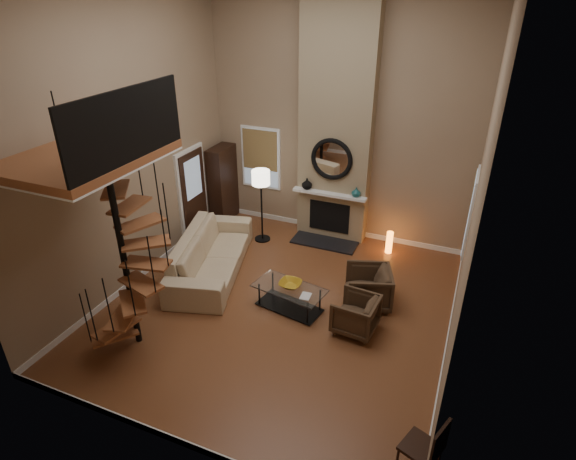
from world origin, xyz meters
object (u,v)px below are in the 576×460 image
at_px(armchair_near, 372,287).
at_px(coffee_table, 289,295).
at_px(armchair_far, 359,315).
at_px(sofa, 211,254).
at_px(side_chair, 428,447).
at_px(hutch, 223,184).
at_px(floor_lamp, 261,183).
at_px(accent_lamp, 389,242).

distance_m(armchair_near, coffee_table, 1.55).
bearing_deg(armchair_far, sofa, -97.77).
bearing_deg(side_chair, coffee_table, 138.56).
xyz_separation_m(hutch, floor_lamp, (1.37, -0.65, 0.46)).
distance_m(floor_lamp, side_chair, 6.45).
bearing_deg(armchair_near, floor_lamp, -135.46).
bearing_deg(hutch, sofa, -66.87).
bearing_deg(armchair_near, coffee_table, -80.95).
bearing_deg(accent_lamp, side_chair, -73.57).
height_order(sofa, floor_lamp, floor_lamp).
distance_m(coffee_table, floor_lamp, 2.93).
relative_size(accent_lamp, side_chair, 0.55).
bearing_deg(armchair_far, hutch, -120.15).
bearing_deg(hutch, side_chair, -42.62).
height_order(hutch, sofa, hutch).
relative_size(coffee_table, side_chair, 1.50).
height_order(hutch, accent_lamp, hutch).
bearing_deg(side_chair, sofa, 147.60).
xyz_separation_m(armchair_near, side_chair, (1.43, -3.20, 0.17)).
bearing_deg(floor_lamp, sofa, -104.14).
bearing_deg(armchair_far, armchair_near, -176.07).
height_order(armchair_far, side_chair, side_chair).
bearing_deg(sofa, armchair_near, -103.32).
height_order(floor_lamp, side_chair, floor_lamp).
bearing_deg(sofa, hutch, 7.15).
relative_size(armchair_near, armchair_far, 1.15).
relative_size(hutch, sofa, 0.63).
height_order(floor_lamp, accent_lamp, floor_lamp).
distance_m(armchair_near, accent_lamp, 2.01).
distance_m(sofa, armchair_near, 3.36).
xyz_separation_m(coffee_table, accent_lamp, (1.26, 2.74, -0.03)).
xyz_separation_m(floor_lamp, side_chair, (4.39, -4.65, -0.89)).
xyz_separation_m(sofa, armchair_near, (3.36, 0.16, -0.04)).
distance_m(coffee_table, side_chair, 3.73).
relative_size(armchair_near, coffee_table, 0.59).
distance_m(armchair_near, side_chair, 3.51).
bearing_deg(floor_lamp, armchair_far, -38.52).
relative_size(sofa, coffee_table, 2.12).
xyz_separation_m(coffee_table, floor_lamp, (-1.60, 2.19, 1.13)).
xyz_separation_m(armchair_far, coffee_table, (-1.35, 0.16, -0.07)).
xyz_separation_m(hutch, sofa, (0.96, -2.26, -0.55)).
xyz_separation_m(hutch, armchair_far, (4.31, -2.99, -0.60)).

